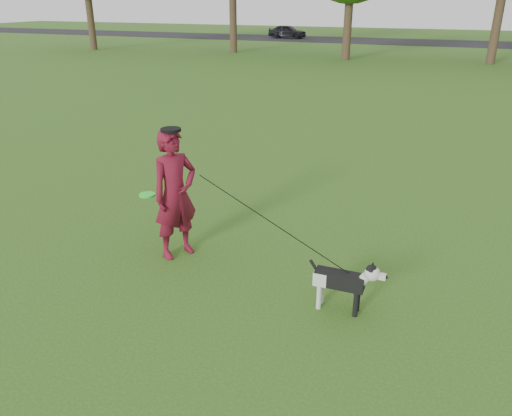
% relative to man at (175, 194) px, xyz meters
% --- Properties ---
extents(ground, '(120.00, 120.00, 0.00)m').
position_rel_man_xyz_m(ground, '(1.02, -0.31, -0.93)').
color(ground, '#285116').
rests_on(ground, ground).
extents(road, '(120.00, 7.00, 0.02)m').
position_rel_man_xyz_m(road, '(1.02, 39.69, -0.92)').
color(road, black).
rests_on(road, ground).
extents(man, '(0.72, 0.81, 1.87)m').
position_rel_man_xyz_m(man, '(0.00, 0.00, 0.00)').
color(man, '#5D0D21').
rests_on(man, ground).
extents(dog, '(0.92, 0.19, 0.70)m').
position_rel_man_xyz_m(dog, '(2.56, -0.54, -0.51)').
color(dog, black).
rests_on(dog, ground).
extents(car_left, '(3.46, 1.53, 1.16)m').
position_rel_man_xyz_m(car_left, '(-11.44, 39.69, -0.33)').
color(car_left, black).
rests_on(car_left, road).
extents(man_held_items, '(3.24, 0.68, 1.41)m').
position_rel_man_xyz_m(man_held_items, '(1.56, -0.30, -0.05)').
color(man_held_items, '#20FF2F').
rests_on(man_held_items, ground).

